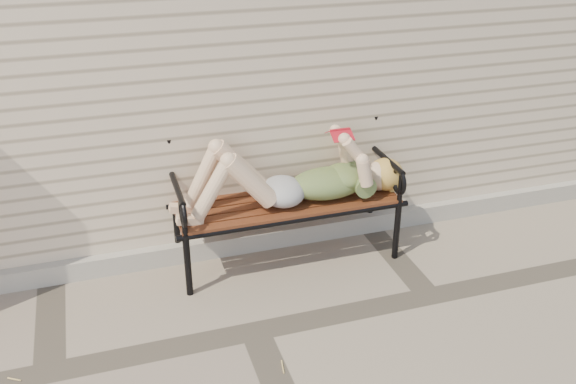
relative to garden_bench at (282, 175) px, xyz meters
name	(u,v)px	position (x,y,z in m)	size (l,w,h in m)	color
ground	(255,331)	(-0.46, -0.88, -0.65)	(80.00, 80.00, 0.00)	gray
house_wall	(168,7)	(-0.46, 2.12, 0.85)	(8.00, 4.00, 3.00)	beige
foundation_strip	(222,246)	(-0.46, 0.09, -0.57)	(8.00, 0.10, 0.15)	gray
garden_bench	(282,175)	(0.00, 0.00, 0.00)	(1.78, 0.71, 1.15)	black
reading_woman	(290,178)	(0.01, -0.14, 0.04)	(1.68, 0.38, 0.53)	#093844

